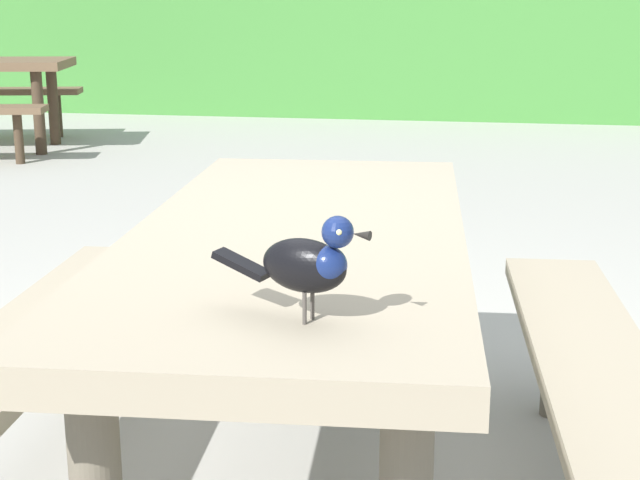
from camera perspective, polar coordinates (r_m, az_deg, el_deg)
ground_plane at (r=2.76m, az=-1.65°, el=-12.67°), size 60.00×60.00×0.00m
hedge_wall at (r=10.42m, az=7.27°, el=12.60°), size 28.00×1.37×1.84m
picnic_table_foreground at (r=2.26m, az=-1.22°, el=-3.68°), size 1.79×1.85×0.74m
bird_grackle at (r=1.54m, az=-0.60°, el=-1.33°), size 0.28×0.12×0.18m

